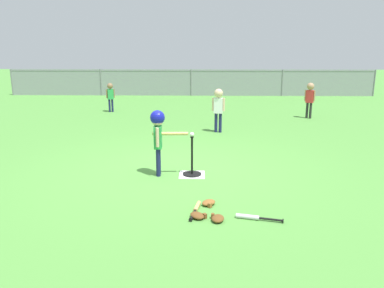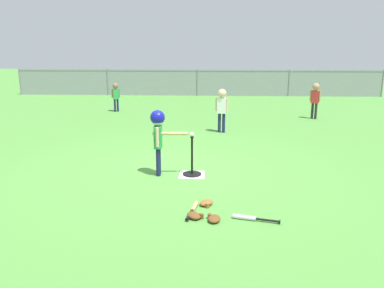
{
  "view_description": "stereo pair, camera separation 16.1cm",
  "coord_description": "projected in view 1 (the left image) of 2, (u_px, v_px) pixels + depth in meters",
  "views": [
    {
      "loc": [
        0.45,
        -6.63,
        2.17
      ],
      "look_at": [
        0.3,
        -0.26,
        0.55
      ],
      "focal_mm": 36.33,
      "sensor_mm": 36.0,
      "label": 1
    },
    {
      "loc": [
        0.61,
        -6.63,
        2.17
      ],
      "look_at": [
        0.3,
        -0.26,
        0.55
      ],
      "focal_mm": 36.33,
      "sensor_mm": 36.0,
      "label": 2
    }
  ],
  "objects": [
    {
      "name": "spare_bat_wood",
      "position": [
        196.0,
        208.0,
        5.26
      ],
      "size": [
        0.16,
        0.57,
        0.06
      ],
      "color": "#DBB266",
      "rests_on": "ground_plane"
    },
    {
      "name": "glove_near_bats",
      "position": [
        209.0,
        203.0,
        5.43
      ],
      "size": [
        0.26,
        0.27,
        0.07
      ],
      "color": "brown",
      "rests_on": "ground_plane"
    },
    {
      "name": "home_plate",
      "position": [
        192.0,
        175.0,
        6.71
      ],
      "size": [
        0.44,
        0.44,
        0.01
      ],
      "primitive_type": "cube",
      "color": "white",
      "rests_on": "ground_plane"
    },
    {
      "name": "batter_child",
      "position": [
        158.0,
        129.0,
        6.5
      ],
      "size": [
        0.63,
        0.32,
        1.13
      ],
      "color": "#191E4C",
      "rests_on": "ground_plane"
    },
    {
      "name": "fielder_deep_left",
      "position": [
        310.0,
        96.0,
        11.74
      ],
      "size": [
        0.28,
        0.22,
        1.08
      ],
      "color": "#262626",
      "rests_on": "ground_plane"
    },
    {
      "name": "fielder_deep_right",
      "position": [
        110.0,
        93.0,
        12.89
      ],
      "size": [
        0.27,
        0.19,
        0.96
      ],
      "color": "#191E4C",
      "rests_on": "ground_plane"
    },
    {
      "name": "glove_tossed_aside",
      "position": [
        198.0,
        215.0,
        5.02
      ],
      "size": [
        0.26,
        0.27,
        0.07
      ],
      "color": "brown",
      "rests_on": "ground_plane"
    },
    {
      "name": "baseball_on_tee",
      "position": [
        192.0,
        134.0,
        6.54
      ],
      "size": [
        0.07,
        0.07,
        0.07
      ],
      "primitive_type": "sphere",
      "color": "white",
      "rests_on": "batting_tee"
    },
    {
      "name": "glove_by_plate",
      "position": [
        218.0,
        218.0,
        4.94
      ],
      "size": [
        0.19,
        0.24,
        0.07
      ],
      "color": "brown",
      "rests_on": "ground_plane"
    },
    {
      "name": "spare_bat_silver",
      "position": [
        253.0,
        217.0,
        4.98
      ],
      "size": [
        0.6,
        0.2,
        0.06
      ],
      "color": "silver",
      "rests_on": "ground_plane"
    },
    {
      "name": "outfield_fence",
      "position": [
        191.0,
        82.0,
        17.09
      ],
      "size": [
        16.06,
        0.06,
        1.15
      ],
      "color": "slate",
      "rests_on": "ground_plane"
    },
    {
      "name": "ground_plane",
      "position": [
        176.0,
        170.0,
        6.97
      ],
      "size": [
        60.0,
        60.0,
        0.0
      ],
      "primitive_type": "plane",
      "color": "#51933D"
    },
    {
      "name": "fielder_near_right",
      "position": [
        218.0,
        105.0,
        9.83
      ],
      "size": [
        0.33,
        0.22,
        1.12
      ],
      "color": "#191E4C",
      "rests_on": "ground_plane"
    },
    {
      "name": "batting_tee",
      "position": [
        192.0,
        169.0,
        6.69
      ],
      "size": [
        0.32,
        0.32,
        0.68
      ],
      "color": "black",
      "rests_on": "ground_plane"
    }
  ]
}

